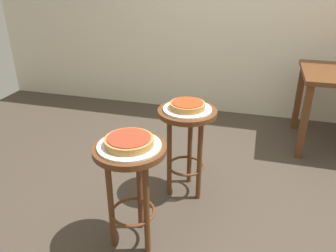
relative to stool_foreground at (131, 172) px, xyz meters
name	(u,v)px	position (x,y,z in m)	size (l,w,h in m)	color
ground_plane	(218,191)	(0.44, 0.65, -0.51)	(6.00, 6.00, 0.00)	#42382D
stool_foreground	(131,172)	(0.00, 0.00, 0.00)	(0.42, 0.42, 0.68)	#5B3319
serving_plate_foreground	(129,146)	(0.00, 0.00, 0.17)	(0.36, 0.36, 0.01)	white
pizza_foreground	(129,141)	(0.00, 0.00, 0.20)	(0.27, 0.27, 0.05)	#B78442
stool_middle	(187,132)	(0.20, 0.60, 0.00)	(0.42, 0.42, 0.68)	#5B3319
serving_plate_middle	(187,109)	(0.20, 0.60, 0.17)	(0.34, 0.34, 0.01)	silver
pizza_middle	(187,105)	(0.20, 0.60, 0.20)	(0.24, 0.24, 0.05)	#B78442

